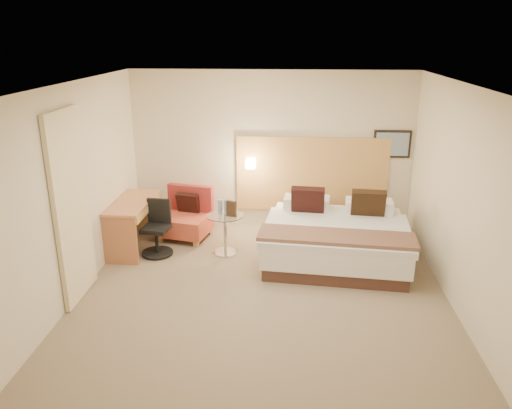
# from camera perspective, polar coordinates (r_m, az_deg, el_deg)

# --- Properties ---
(floor) EXTENTS (4.80, 5.00, 0.02)m
(floor) POSITION_cam_1_polar(r_m,az_deg,el_deg) (6.74, 0.78, -10.03)
(floor) COLOR #786751
(floor) RESTS_ON ground
(ceiling) EXTENTS (4.80, 5.00, 0.02)m
(ceiling) POSITION_cam_1_polar(r_m,az_deg,el_deg) (5.92, 0.90, 13.66)
(ceiling) COLOR silver
(ceiling) RESTS_ON floor
(wall_back) EXTENTS (4.80, 0.02, 2.70)m
(wall_back) POSITION_cam_1_polar(r_m,az_deg,el_deg) (8.61, 1.79, 6.19)
(wall_back) COLOR beige
(wall_back) RESTS_ON floor
(wall_front) EXTENTS (4.80, 0.02, 2.70)m
(wall_front) POSITION_cam_1_polar(r_m,az_deg,el_deg) (3.89, -1.31, -10.43)
(wall_front) COLOR beige
(wall_front) RESTS_ON floor
(wall_left) EXTENTS (0.02, 5.00, 2.70)m
(wall_left) POSITION_cam_1_polar(r_m,az_deg,el_deg) (6.76, -20.00, 1.42)
(wall_left) COLOR beige
(wall_left) RESTS_ON floor
(wall_right) EXTENTS (0.02, 5.00, 2.70)m
(wall_right) POSITION_cam_1_polar(r_m,az_deg,el_deg) (6.53, 22.47, 0.49)
(wall_right) COLOR beige
(wall_right) RESTS_ON floor
(headboard_panel) EXTENTS (2.60, 0.04, 1.30)m
(headboard_panel) POSITION_cam_1_polar(r_m,az_deg,el_deg) (8.68, 6.39, 3.45)
(headboard_panel) COLOR tan
(headboard_panel) RESTS_ON wall_back
(art_frame) EXTENTS (0.62, 0.03, 0.47)m
(art_frame) POSITION_cam_1_polar(r_m,az_deg,el_deg) (8.71, 15.28, 6.68)
(art_frame) COLOR black
(art_frame) RESTS_ON wall_back
(art_canvas) EXTENTS (0.54, 0.01, 0.39)m
(art_canvas) POSITION_cam_1_polar(r_m,az_deg,el_deg) (8.69, 15.31, 6.66)
(art_canvas) COLOR #7890A5
(art_canvas) RESTS_ON wall_back
(lamp_arm) EXTENTS (0.02, 0.12, 0.02)m
(lamp_arm) POSITION_cam_1_polar(r_m,az_deg,el_deg) (8.59, -0.58, 4.80)
(lamp_arm) COLOR silver
(lamp_arm) RESTS_ON wall_back
(lamp_shade) EXTENTS (0.15, 0.15, 0.15)m
(lamp_shade) POSITION_cam_1_polar(r_m,az_deg,el_deg) (8.54, -0.62, 4.70)
(lamp_shade) COLOR #FFEDC6
(lamp_shade) RESTS_ON wall_back
(curtain) EXTENTS (0.06, 0.90, 2.42)m
(curtain) POSITION_cam_1_polar(r_m,az_deg,el_deg) (6.57, -20.33, -0.33)
(curtain) COLOR beige
(curtain) RESTS_ON wall_left
(bottle_a) EXTENTS (0.09, 0.09, 0.23)m
(bottle_a) POSITION_cam_1_polar(r_m,az_deg,el_deg) (7.67, -4.12, -0.23)
(bottle_a) COLOR #82A5CA
(bottle_a) RESTS_ON side_table
(bottle_b) EXTENTS (0.09, 0.09, 0.23)m
(bottle_b) POSITION_cam_1_polar(r_m,az_deg,el_deg) (7.65, -3.41, -0.25)
(bottle_b) COLOR #84A7CD
(bottle_b) RESTS_ON side_table
(menu_folder) EXTENTS (0.16, 0.10, 0.25)m
(menu_folder) POSITION_cam_1_polar(r_m,az_deg,el_deg) (7.53, -2.83, -0.47)
(menu_folder) COLOR #3E2919
(menu_folder) RESTS_ON side_table
(bed) EXTENTS (2.27, 2.23, 1.03)m
(bed) POSITION_cam_1_polar(r_m,az_deg,el_deg) (7.69, 9.13, -3.62)
(bed) COLOR #422821
(bed) RESTS_ON floor
(lounge_chair) EXTENTS (0.92, 0.85, 0.84)m
(lounge_chair) POSITION_cam_1_polar(r_m,az_deg,el_deg) (8.42, -8.00, -1.52)
(lounge_chair) COLOR #9E884A
(lounge_chair) RESTS_ON floor
(side_table) EXTENTS (0.72, 0.72, 0.63)m
(side_table) POSITION_cam_1_polar(r_m,az_deg,el_deg) (7.73, -3.53, -3.15)
(side_table) COLOR silver
(side_table) RESTS_ON floor
(desk) EXTENTS (0.60, 1.27, 0.79)m
(desk) POSITION_cam_1_polar(r_m,az_deg,el_deg) (8.02, -13.90, -0.77)
(desk) COLOR #C0764B
(desk) RESTS_ON floor
(desk_chair) EXTENTS (0.53, 0.53, 0.85)m
(desk_chair) POSITION_cam_1_polar(r_m,az_deg,el_deg) (7.84, -11.21, -3.16)
(desk_chair) COLOR black
(desk_chair) RESTS_ON floor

